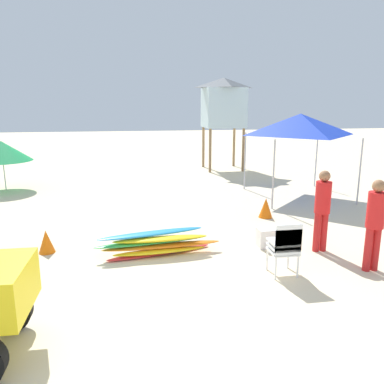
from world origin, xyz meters
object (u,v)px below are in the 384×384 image
(surfboard_pile, at_px, (158,244))
(lifeguard_near_left, at_px, (375,219))
(lifeguard_near_center, at_px, (322,205))
(traffic_cone_far, at_px, (266,208))
(traffic_cone_near, at_px, (46,241))
(popup_canopy, at_px, (300,125))
(beach_umbrella_left, at_px, (2,151))
(stacked_plastic_chairs, at_px, (285,245))
(lifeguard_tower, at_px, (223,103))
(cooler_box, at_px, (268,238))

(surfboard_pile, xyz_separation_m, lifeguard_near_left, (3.88, -1.44, 0.76))
(lifeguard_near_center, relative_size, traffic_cone_far, 3.18)
(surfboard_pile, xyz_separation_m, traffic_cone_near, (-2.30, 0.52, -0.00))
(lifeguard_near_center, bearing_deg, traffic_cone_far, 95.70)
(lifeguard_near_center, distance_m, popup_canopy, 5.25)
(lifeguard_near_left, xyz_separation_m, traffic_cone_far, (-0.72, 3.64, -0.73))
(lifeguard_near_left, distance_m, beach_umbrella_left, 12.32)
(stacked_plastic_chairs, xyz_separation_m, lifeguard_tower, (1.78, 11.68, 2.51))
(traffic_cone_near, xyz_separation_m, cooler_box, (4.72, -0.46, -0.04))
(lifeguard_tower, xyz_separation_m, cooler_box, (-1.54, -10.22, -2.91))
(surfboard_pile, height_order, lifeguard_tower, lifeguard_tower)
(beach_umbrella_left, xyz_separation_m, cooler_box, (7.38, -7.07, -1.21))
(surfboard_pile, distance_m, traffic_cone_far, 3.85)
(popup_canopy, bearing_deg, stacked_plastic_chairs, -116.33)
(beach_umbrella_left, bearing_deg, surfboard_pile, -55.18)
(popup_canopy, bearing_deg, traffic_cone_far, -130.58)
(stacked_plastic_chairs, relative_size, lifeguard_tower, 0.24)
(lifeguard_tower, xyz_separation_m, traffic_cone_far, (-0.80, -8.08, -2.84))
(stacked_plastic_chairs, relative_size, beach_umbrella_left, 0.50)
(lifeguard_near_center, relative_size, cooler_box, 3.79)
(lifeguard_near_left, distance_m, popup_canopy, 6.14)
(lifeguard_near_left, xyz_separation_m, popup_canopy, (1.18, 5.86, 1.40))
(lifeguard_near_center, xyz_separation_m, popup_canopy, (1.65, 4.79, 1.40))
(surfboard_pile, bearing_deg, beach_umbrella_left, 124.82)
(lifeguard_near_center, xyz_separation_m, cooler_box, (-0.99, 0.42, -0.80))
(surfboard_pile, relative_size, lifeguard_near_center, 1.52)
(surfboard_pile, bearing_deg, stacked_plastic_chairs, -32.61)
(popup_canopy, distance_m, traffic_cone_far, 3.62)
(beach_umbrella_left, height_order, traffic_cone_far, beach_umbrella_left)
(traffic_cone_near, distance_m, cooler_box, 4.74)
(surfboard_pile, bearing_deg, cooler_box, 1.38)
(lifeguard_near_center, relative_size, popup_canopy, 0.61)
(stacked_plastic_chairs, distance_m, lifeguard_near_left, 1.75)
(lifeguard_near_left, xyz_separation_m, lifeguard_near_center, (-0.47, 1.08, -0.00))
(surfboard_pile, relative_size, lifeguard_tower, 0.62)
(lifeguard_near_center, distance_m, lifeguard_tower, 10.86)
(traffic_cone_far, bearing_deg, lifeguard_near_left, -78.78)
(stacked_plastic_chairs, xyz_separation_m, traffic_cone_far, (0.98, 3.60, -0.33))
(lifeguard_near_center, height_order, traffic_cone_far, lifeguard_near_center)
(stacked_plastic_chairs, relative_size, traffic_cone_far, 1.87)
(stacked_plastic_chairs, distance_m, lifeguard_near_center, 1.66)
(cooler_box, bearing_deg, stacked_plastic_chairs, -99.46)
(popup_canopy, xyz_separation_m, cooler_box, (-2.64, -4.37, -2.20))
(stacked_plastic_chairs, height_order, popup_canopy, popup_canopy)
(popup_canopy, relative_size, traffic_cone_near, 5.80)
(lifeguard_near_center, height_order, cooler_box, lifeguard_near_center)
(lifeguard_near_left, height_order, popup_canopy, popup_canopy)
(popup_canopy, relative_size, beach_umbrella_left, 1.38)
(lifeguard_tower, bearing_deg, traffic_cone_far, -95.66)
(beach_umbrella_left, bearing_deg, cooler_box, -43.76)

